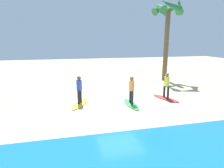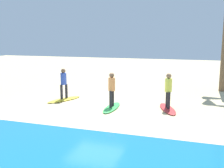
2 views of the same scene
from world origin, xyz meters
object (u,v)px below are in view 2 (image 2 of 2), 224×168
surfer_green (112,87)px  surfboard_yellow (64,99)px  surfboard_red (168,109)px  surfer_yellow (64,81)px  surfer_red (168,88)px  surfboard_green (112,107)px

surfer_green → surfboard_yellow: (2.96, -0.77, -0.99)m
surfboard_red → surfboard_yellow: 5.55m
surfer_green → surfer_yellow: same height
surfer_green → surfer_red: bearing=-167.1°
surfboard_green → surfer_yellow: (2.96, -0.77, 0.99)m
surfboard_red → surfboard_green: (2.58, 0.59, 0.00)m
surfboard_green → surfer_red: bearing=101.7°
surfboard_yellow → surfer_green: bearing=100.1°
surfboard_green → surfboard_yellow: 3.06m
surfboard_red → surfboard_yellow: (5.54, -0.18, 0.00)m
surfer_yellow → surfboard_yellow: bearing=90.0°
surfboard_red → surfer_yellow: size_ratio=1.28×
surfer_red → surfboard_red: bearing=-90.0°
surfer_red → surfboard_green: 2.83m
surfer_green → surfboard_green: bearing=180.0°
surfboard_yellow → surfer_yellow: bearing=-155.3°
surfer_red → surfboard_yellow: bearing=-1.8°
surfboard_red → surfboard_green: size_ratio=1.00×
surfer_red → surfer_yellow: 5.55m
surfboard_red → surfboard_yellow: same height
surfboard_yellow → surfer_red: bearing=112.9°
surfboard_yellow → surfer_yellow: size_ratio=1.28×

